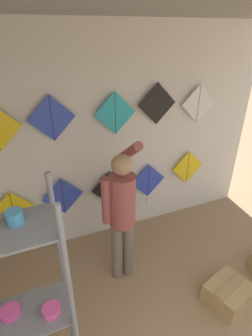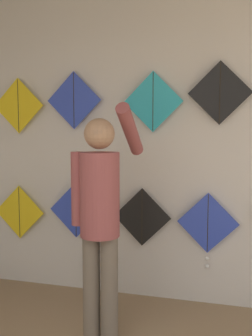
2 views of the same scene
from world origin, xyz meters
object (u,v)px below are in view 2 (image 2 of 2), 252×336
at_px(kite_1, 76,210).
at_px(kite_3, 208,226).
at_px(kite_5, 18,106).
at_px(kite_6, 74,100).
at_px(shopkeeper, 100,210).
at_px(kite_0, 19,212).
at_px(kite_2, 142,217).
at_px(kite_7, 153,102).
at_px(kite_8, 220,93).

xyz_separation_m(kite_1, kite_3, (1.22, -0.00, -0.07)).
bearing_deg(kite_5, kite_6, 0.00).
bearing_deg(kite_1, shopkeeper, -56.41).
xyz_separation_m(kite_0, kite_5, (0.02, 0.00, 1.04)).
distance_m(kite_2, kite_3, 0.58).
bearing_deg(kite_3, kite_1, 179.96).
bearing_deg(kite_7, kite_1, 180.00).
bearing_deg(kite_3, kite_2, 179.93).
distance_m(shopkeeper, kite_3, 1.08).
relative_size(kite_1, kite_8, 1.00).
distance_m(kite_2, kite_7, 1.03).
distance_m(shopkeeper, kite_5, 1.56).
distance_m(kite_0, kite_3, 1.82).
xyz_separation_m(kite_3, kite_8, (0.08, 0.00, 1.13)).
distance_m(shopkeeper, kite_7, 1.14).
relative_size(kite_6, kite_7, 1.00).
distance_m(kite_0, kite_5, 1.04).
height_order(kite_2, kite_7, kite_7).
bearing_deg(kite_6, kite_3, -0.03).
bearing_deg(kite_3, kite_6, 179.97).
bearing_deg(shopkeeper, kite_6, 128.83).
height_order(kite_0, kite_7, kite_7).
relative_size(kite_1, kite_5, 1.00).
distance_m(kite_5, kite_8, 1.88).
bearing_deg(shopkeeper, kite_5, 149.77).
relative_size(kite_0, kite_2, 1.00).
xyz_separation_m(kite_5, kite_8, (1.88, 0.00, 0.07)).
bearing_deg(kite_6, kite_2, 0.00).
height_order(kite_5, kite_8, kite_8).
relative_size(kite_2, kite_3, 0.79).
bearing_deg(kite_8, shopkeeper, -135.68).
height_order(kite_0, kite_8, kite_8).
height_order(kite_1, kite_7, kite_7).
bearing_deg(kite_6, kite_8, 0.00).
bearing_deg(kite_3, shopkeeper, -132.82).
bearing_deg(shopkeeper, kite_2, 85.26).
height_order(kite_2, kite_3, kite_2).
bearing_deg(kite_6, kite_5, 180.00).
xyz_separation_m(shopkeeper, kite_1, (-0.51, 0.77, -0.18)).
relative_size(kite_0, kite_5, 1.00).
bearing_deg(kite_2, kite_1, 180.00).
bearing_deg(kite_8, kite_0, 180.00).
relative_size(kite_0, kite_6, 1.00).
relative_size(kite_1, kite_3, 0.79).
xyz_separation_m(kite_1, kite_6, (-0.01, 0.00, 1.03)).
bearing_deg(kite_2, kite_6, 180.00).
height_order(kite_5, kite_7, kite_7).
bearing_deg(kite_2, shopkeeper, -99.63).
relative_size(shopkeeper, kite_6, 3.27).
relative_size(shopkeeper, kite_2, 3.27).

